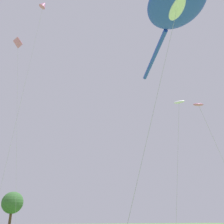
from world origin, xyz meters
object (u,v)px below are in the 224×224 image
at_px(small_kite_triangle_green, 18,52).
at_px(small_kite_tiny_distant, 43,6).
at_px(small_kite_delta_white, 179,104).
at_px(tree_oak_right, 12,203).
at_px(small_kite_stunt_black, 199,107).
at_px(big_show_kite, 175,7).

relative_size(small_kite_triangle_green, small_kite_tiny_distant, 0.97).
bearing_deg(small_kite_delta_white, small_kite_triangle_green, -173.78).
distance_m(small_kite_triangle_green, small_kite_delta_white, 19.65).
distance_m(small_kite_delta_white, tree_oak_right, 50.78).
distance_m(small_kite_stunt_black, tree_oak_right, 53.04).
bearing_deg(small_kite_stunt_black, big_show_kite, 21.35).
bearing_deg(big_show_kite, small_kite_triangle_green, -125.31).
height_order(small_kite_triangle_green, small_kite_delta_white, small_kite_triangle_green).
bearing_deg(small_kite_triangle_green, small_kite_delta_white, -64.32).
bearing_deg(small_kite_tiny_distant, big_show_kite, -103.60).
bearing_deg(small_kite_tiny_distant, small_kite_delta_white, -90.31).
distance_m(big_show_kite, small_kite_triangle_green, 18.39).
xyz_separation_m(big_show_kite, small_kite_tiny_distant, (-8.86, 8.80, 3.87)).
height_order(small_kite_stunt_black, tree_oak_right, small_kite_stunt_black).
height_order(small_kite_triangle_green, small_kite_stunt_black, small_kite_triangle_green).
distance_m(small_kite_delta_white, small_kite_stunt_black, 2.84).
xyz_separation_m(small_kite_delta_white, tree_oak_right, (-5.12, 50.28, -4.99)).
bearing_deg(small_kite_tiny_distant, small_kite_stunt_black, -100.42).
relative_size(big_show_kite, small_kite_triangle_green, 0.85).
height_order(small_kite_delta_white, small_kite_tiny_distant, small_kite_tiny_distant).
bearing_deg(small_kite_delta_white, big_show_kite, -68.95).
relative_size(small_kite_delta_white, small_kite_tiny_distant, 0.49).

